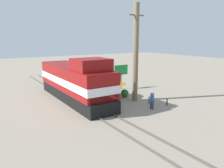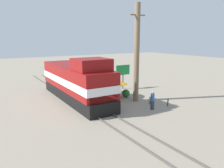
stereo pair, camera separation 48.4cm
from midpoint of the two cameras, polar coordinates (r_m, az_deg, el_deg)
name	(u,v)px [view 2 (the right image)]	position (r m, az deg, el deg)	size (l,w,h in m)	color
ground_plane	(93,109)	(20.25, -4.40, -6.62)	(120.00, 120.00, 0.00)	gray
rail_near	(85,110)	(19.93, -6.25, -6.74)	(0.08, 42.72, 0.15)	#4C4742
rail_far	(99,107)	(20.54, -2.61, -6.10)	(0.08, 42.72, 0.15)	#4C4742
locomotive	(77,82)	(22.87, -8.55, 0.58)	(3.21, 12.77, 4.66)	black
utility_pole	(137,53)	(22.25, 7.09, 7.96)	(1.80, 0.55, 9.79)	#726047
vendor_umbrella	(117,82)	(23.89, 1.88, 0.55)	(2.36, 2.36, 1.99)	#4C4C4C
billboard_sign	(123,71)	(27.85, 3.36, 3.33)	(2.02, 0.12, 3.08)	#595959
shrub_cluster	(126,93)	(24.23, 4.22, -2.43)	(0.87, 0.87, 0.87)	#236028
person_bystander	(153,100)	(20.28, 11.21, -4.04)	(0.34, 0.34, 1.71)	#2D3347
bicycle	(159,101)	(21.93, 12.71, -4.38)	(1.68, 1.89, 0.75)	black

